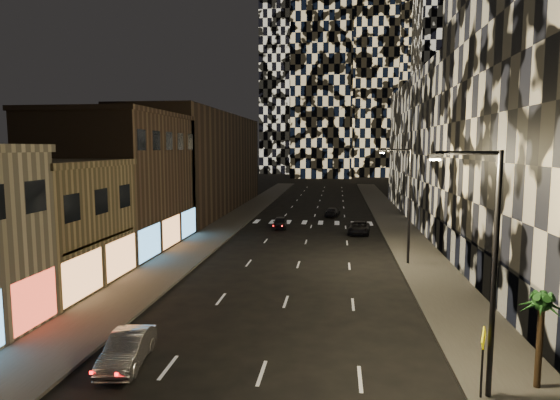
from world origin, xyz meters
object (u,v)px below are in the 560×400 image
(streetlight_near, at_px, (488,257))
(car_dark_rightlane, at_px, (359,228))
(car_silver_parked, at_px, (127,349))
(palm_tree, at_px, (542,309))
(car_dark_midlane, at_px, (280,223))
(car_dark_oncoming, at_px, (332,212))
(ped_sign, at_px, (483,349))
(streetlight_far, at_px, (407,198))

(streetlight_near, distance_m, car_dark_rightlane, 33.45)
(car_silver_parked, bearing_deg, palm_tree, -7.38)
(car_silver_parked, bearing_deg, car_dark_midlane, 79.23)
(streetlight_near, relative_size, car_dark_rightlane, 1.92)
(car_dark_oncoming, bearing_deg, car_silver_parked, 87.51)
(car_silver_parked, distance_m, ped_sign, 14.21)
(car_dark_oncoming, distance_m, ped_sign, 46.10)
(palm_tree, bearing_deg, car_silver_parked, 179.56)
(car_dark_midlane, relative_size, car_dark_rightlane, 0.82)
(streetlight_far, relative_size, ped_sign, 3.34)
(car_dark_midlane, distance_m, car_dark_oncoming, 11.73)
(ped_sign, relative_size, palm_tree, 0.73)
(car_dark_midlane, xyz_separation_m, ped_sign, (11.80, -35.54, 1.33))
(streetlight_near, xyz_separation_m, car_silver_parked, (-14.15, 1.05, -4.67))
(car_silver_parked, height_order, car_dark_midlane, car_silver_parked)
(car_dark_rightlane, bearing_deg, streetlight_far, -71.44)
(streetlight_near, bearing_deg, car_dark_rightlane, 95.19)
(streetlight_near, bearing_deg, car_dark_oncoming, 97.49)
(streetlight_far, height_order, ped_sign, streetlight_far)
(car_dark_midlane, bearing_deg, car_dark_rightlane, -19.41)
(streetlight_near, xyz_separation_m, car_dark_oncoming, (-5.99, 45.57, -4.77))
(streetlight_far, relative_size, car_dark_rightlane, 1.92)
(car_dark_oncoming, relative_size, palm_tree, 1.09)
(car_dark_oncoming, bearing_deg, ped_sign, 105.30)
(car_silver_parked, relative_size, car_dark_oncoming, 1.03)
(car_dark_oncoming, bearing_deg, car_dark_rightlane, 111.27)
(car_silver_parked, xyz_separation_m, ped_sign, (14.10, -1.17, 1.30))
(streetlight_near, height_order, car_dark_rightlane, streetlight_near)
(palm_tree, bearing_deg, car_dark_midlane, 112.31)
(streetlight_near, bearing_deg, car_silver_parked, 175.78)
(streetlight_near, xyz_separation_m, ped_sign, (-0.06, -0.12, -3.37))
(car_dark_rightlane, height_order, ped_sign, ped_sign)
(streetlight_far, bearing_deg, car_dark_rightlane, 103.00)
(car_dark_midlane, height_order, palm_tree, palm_tree)
(streetlight_far, xyz_separation_m, car_silver_parked, (-14.15, -18.95, -4.67))
(streetlight_near, bearing_deg, ped_sign, -114.79)
(ped_sign, bearing_deg, streetlight_far, 114.10)
(palm_tree, bearing_deg, ped_sign, -156.16)
(streetlight_near, height_order, car_silver_parked, streetlight_near)
(streetlight_far, distance_m, car_dark_rightlane, 14.13)
(palm_tree, bearing_deg, streetlight_far, 96.88)
(streetlight_far, relative_size, car_dark_midlane, 2.35)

